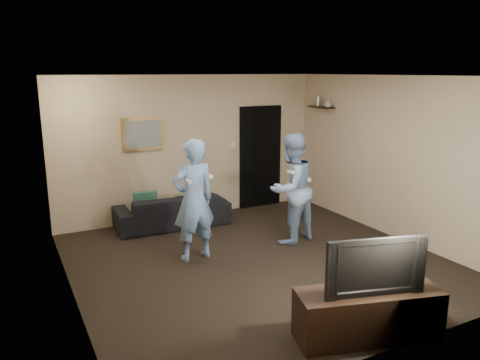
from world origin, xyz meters
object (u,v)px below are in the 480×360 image
wii_player_left (194,200)px  tv_console (368,315)px  television (371,263)px  wii_player_right (291,189)px  sofa (172,210)px

wii_player_left → tv_console: bearing=-73.9°
television → wii_player_left: wii_player_left is taller
tv_console → wii_player_right: (0.83, 2.69, 0.62)m
wii_player_right → television: bearing=-107.1°
sofa → tv_console: sofa is taller
sofa → wii_player_left: size_ratio=1.11×
sofa → tv_console: (0.59, -4.28, -0.04)m
tv_console → wii_player_left: size_ratio=0.84×
tv_console → wii_player_left: bearing=122.2°
sofa → wii_player_left: (-0.20, -1.54, 0.59)m
wii_player_left → wii_player_right: size_ratio=1.01×
wii_player_left → wii_player_right: 1.62m
sofa → television: 4.35m
sofa → wii_player_right: bearing=134.2°
wii_player_left → wii_player_right: wii_player_left is taller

